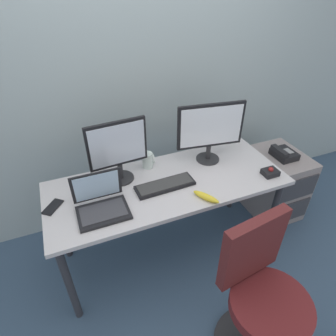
% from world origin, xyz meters
% --- Properties ---
extents(ground_plane, '(8.00, 8.00, 0.00)m').
position_xyz_m(ground_plane, '(0.00, 0.00, 0.00)').
color(ground_plane, '#364C64').
extents(back_wall, '(6.00, 0.10, 2.80)m').
position_xyz_m(back_wall, '(0.00, 0.68, 1.40)').
color(back_wall, '#9BAAAC').
rests_on(back_wall, ground).
extents(desk, '(1.67, 0.67, 0.74)m').
position_xyz_m(desk, '(0.00, 0.00, 0.66)').
color(desk, silver).
rests_on(desk, ground).
extents(file_cabinet, '(0.42, 0.53, 0.62)m').
position_xyz_m(file_cabinet, '(1.12, 0.10, 0.31)').
color(file_cabinet, gray).
rests_on(file_cabinet, ground).
extents(desk_phone, '(0.17, 0.20, 0.09)m').
position_xyz_m(desk_phone, '(1.11, 0.08, 0.65)').
color(desk_phone, black).
rests_on(desk_phone, file_cabinet).
extents(office_chair, '(0.52, 0.52, 0.96)m').
position_xyz_m(office_chair, '(0.21, -0.85, 0.45)').
color(office_chair, black).
rests_on(office_chair, ground).
extents(monitor_main, '(0.50, 0.18, 0.46)m').
position_xyz_m(monitor_main, '(0.40, 0.14, 1.00)').
color(monitor_main, '#262628').
rests_on(monitor_main, desk).
extents(monitor_side, '(0.40, 0.18, 0.45)m').
position_xyz_m(monitor_side, '(-0.29, 0.16, 0.99)').
color(monitor_side, '#262628').
rests_on(monitor_side, desk).
extents(keyboard, '(0.41, 0.15, 0.03)m').
position_xyz_m(keyboard, '(-0.04, -0.04, 0.75)').
color(keyboard, black).
rests_on(keyboard, desk).
extents(laptop, '(0.31, 0.26, 0.24)m').
position_xyz_m(laptop, '(-0.49, -0.10, 0.79)').
color(laptop, black).
rests_on(laptop, desk).
extents(trackball_mouse, '(0.11, 0.09, 0.07)m').
position_xyz_m(trackball_mouse, '(0.72, -0.20, 0.76)').
color(trackball_mouse, black).
rests_on(trackball_mouse, desk).
extents(coffee_mug, '(0.09, 0.08, 0.12)m').
position_xyz_m(coffee_mug, '(-0.07, 0.23, 0.80)').
color(coffee_mug, silver).
rests_on(coffee_mug, desk).
extents(cell_phone, '(0.14, 0.15, 0.01)m').
position_xyz_m(cell_phone, '(-0.77, 0.03, 0.74)').
color(cell_phone, black).
rests_on(cell_phone, desk).
extents(banana, '(0.14, 0.19, 0.04)m').
position_xyz_m(banana, '(0.16, -0.26, 0.76)').
color(banana, yellow).
rests_on(banana, desk).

